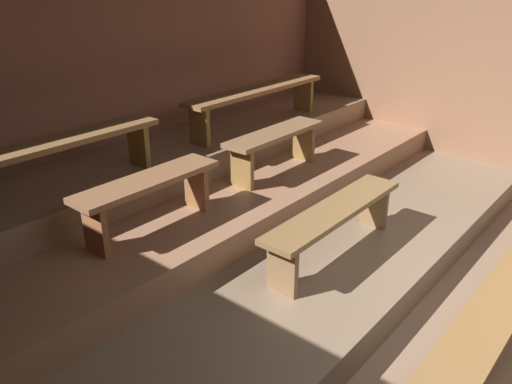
# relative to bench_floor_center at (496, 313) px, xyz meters

# --- Properties ---
(ground) EXTENTS (7.18, 4.93, 0.08)m
(ground) POSITION_rel_bench_floor_center_xyz_m (-0.07, 1.65, -0.39)
(ground) COLOR #8B6D56
(wall_back) EXTENTS (7.18, 0.06, 2.60)m
(wall_back) POSITION_rel_bench_floor_center_xyz_m (-0.07, 3.75, 0.94)
(wall_back) COLOR #8E5A49
(wall_back) RESTS_ON ground
(wall_right) EXTENTS (0.06, 4.93, 2.60)m
(wall_right) POSITION_rel_bench_floor_center_xyz_m (3.15, 1.65, 0.94)
(wall_right) COLOR #8A5D43
(wall_right) RESTS_ON ground
(platform_lower) EXTENTS (6.38, 3.12, 0.26)m
(platform_lower) POSITION_rel_bench_floor_center_xyz_m (-0.07, 2.15, -0.23)
(platform_lower) COLOR #826B54
(platform_lower) RESTS_ON ground
(platform_middle) EXTENTS (6.38, 1.92, 0.26)m
(platform_middle) POSITION_rel_bench_floor_center_xyz_m (-0.07, 2.76, 0.03)
(platform_middle) COLOR #976B4F
(platform_middle) RESTS_ON platform_lower
(platform_upper) EXTENTS (6.38, 1.03, 0.26)m
(platform_upper) POSITION_rel_bench_floor_center_xyz_m (-0.07, 3.20, 0.29)
(platform_upper) COLOR #8B6C54
(platform_upper) RESTS_ON platform_middle
(bench_floor_center) EXTENTS (2.17, 0.31, 0.43)m
(bench_floor_center) POSITION_rel_bench_floor_center_xyz_m (0.00, 0.00, 0.00)
(bench_floor_center) COLOR olive
(bench_floor_center) RESTS_ON ground
(bench_lower_center) EXTENTS (1.59, 0.31, 0.43)m
(bench_lower_center) POSITION_rel_bench_floor_center_xyz_m (0.08, 1.28, 0.25)
(bench_lower_center) COLOR olive
(bench_lower_center) RESTS_ON platform_lower
(bench_middle_left) EXTENTS (1.22, 0.31, 0.43)m
(bench_middle_left) POSITION_rel_bench_floor_center_xyz_m (-0.86, 2.37, 0.49)
(bench_middle_left) COLOR #8F6140
(bench_middle_left) RESTS_ON platform_middle
(bench_middle_right) EXTENTS (1.22, 0.31, 0.43)m
(bench_middle_right) POSITION_rel_bench_floor_center_xyz_m (0.71, 2.37, 0.49)
(bench_middle_right) COLOR #8A6342
(bench_middle_right) RESTS_ON platform_middle
(bench_upper_left) EXTENTS (2.02, 0.31, 0.43)m
(bench_upper_left) POSITION_rel_bench_floor_center_xyz_m (-1.33, 3.00, 0.77)
(bench_upper_left) COLOR olive
(bench_upper_left) RESTS_ON platform_upper
(bench_upper_right) EXTENTS (2.02, 0.31, 0.43)m
(bench_upper_right) POSITION_rel_bench_floor_center_xyz_m (1.19, 3.00, 0.77)
(bench_upper_right) COLOR olive
(bench_upper_right) RESTS_ON platform_upper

